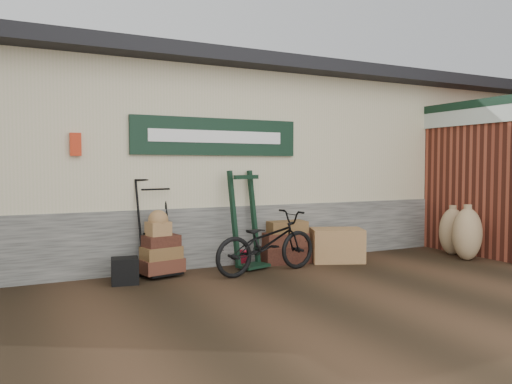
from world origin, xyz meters
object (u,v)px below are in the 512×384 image
green_barrow (246,219)px  wicker_hamper (337,245)px  porter_trolley (156,226)px  black_trunk (125,271)px  bicycle (267,239)px  suitcase_stack (284,241)px

green_barrow → wicker_hamper: 1.58m
porter_trolley → wicker_hamper: 2.88m
porter_trolley → green_barrow: bearing=-16.1°
black_trunk → wicker_hamper: bearing=0.3°
green_barrow → bicycle: (0.09, -0.47, -0.24)m
suitcase_stack → bicycle: 0.86m
green_barrow → bicycle: size_ratio=0.87×
porter_trolley → black_trunk: bearing=-156.5°
green_barrow → wicker_hamper: bearing=-25.2°
black_trunk → bicycle: 1.98m
suitcase_stack → black_trunk: size_ratio=2.22×
green_barrow → wicker_hamper: size_ratio=1.80×
wicker_hamper → green_barrow: bearing=171.8°
suitcase_stack → bicycle: bicycle is taller
porter_trolley → wicker_hamper: porter_trolley is taller
wicker_hamper → suitcase_stack: bearing=157.5°
porter_trolley → black_trunk: 0.80m
porter_trolley → green_barrow: 1.34m
black_trunk → porter_trolley: bearing=34.4°
porter_trolley → suitcase_stack: 2.08m
green_barrow → black_trunk: 1.94m
wicker_hamper → bicycle: bearing=-169.7°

